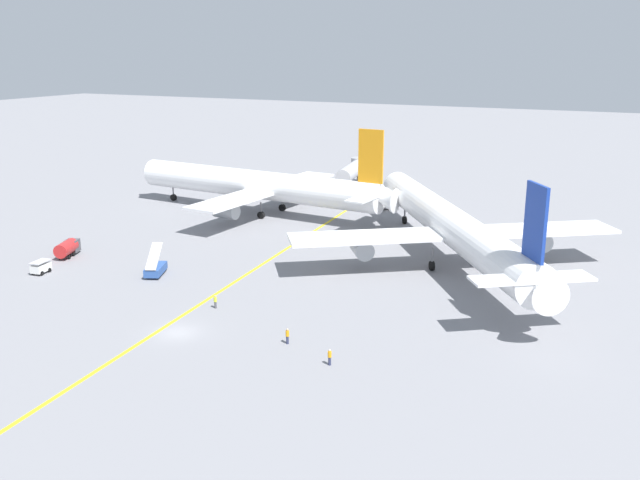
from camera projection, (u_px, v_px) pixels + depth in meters
name	position (u px, v px, depth m)	size (l,w,h in m)	color
ground_plane	(178.00, 333.00, 72.87)	(600.00, 600.00, 0.00)	gray
taxiway_stripe	(209.00, 299.00, 82.75)	(0.50, 120.00, 0.01)	yellow
airliner_at_gate_left	(258.00, 185.00, 124.42)	(55.58, 38.75, 16.55)	white
airliner_being_pushed	(450.00, 225.00, 95.28)	(41.05, 52.17, 16.00)	white
pushback_tug	(388.00, 201.00, 129.77)	(5.62, 8.04, 2.81)	gray
gse_baggage_cart_trailing	(41.00, 267.00, 91.80)	(1.92, 2.91, 1.71)	silver
gse_fuel_bowser_stubby	(68.00, 248.00, 99.16)	(3.45, 5.25, 2.40)	red
gse_stair_truck_yellow	(155.00, 268.00, 91.03)	(3.57, 4.94, 4.06)	#2D5199
ground_crew_wing_walker_right	(330.00, 357.00, 65.17)	(0.36, 0.36, 1.65)	#2D3351
ground_crew_marshaller_foreground	(287.00, 336.00, 69.88)	(0.37, 0.46, 1.67)	#2D3351
ground_crew_ramp_agent_by_cones	(215.00, 301.00, 79.47)	(0.36, 0.36, 1.60)	#4C4C51
jet_bridge	(354.00, 170.00, 147.99)	(6.09, 17.54, 5.58)	#B7B7BC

